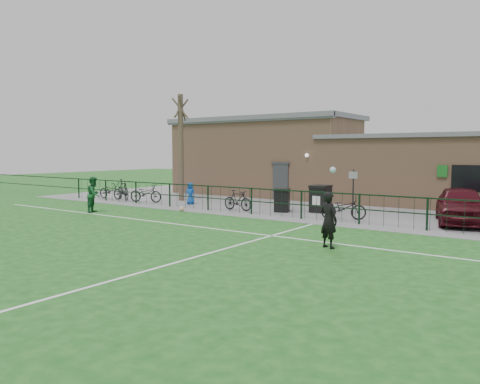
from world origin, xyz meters
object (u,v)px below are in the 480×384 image
Objects in this scene: car_maroon at (461,205)px; bicycle_d at (238,200)px; bare_tree at (181,148)px; outfield_player at (94,195)px; spectator_child at (190,194)px; wheelie_bin_left at (282,201)px; bicycle_b at (123,190)px; bicycle_c at (146,193)px; ball_ground at (182,209)px; bicycle_a at (111,191)px; wheelie_bin_right at (320,200)px; bicycle_e at (343,208)px; sign_post at (353,192)px.

car_maroon is 2.63× the size of bicycle_d.
bare_tree is 3.71× the size of bicycle_d.
spectator_child is at bearing -45.35° from outfield_player.
wheelie_bin_left is (7.20, -0.99, -2.48)m from bare_tree.
bicycle_b is 1.05× the size of bicycle_c.
bare_tree is at bearing 148.61° from wheelie_bin_left.
ball_ground is (-4.01, -2.48, -0.40)m from wheelie_bin_left.
bicycle_a is at bearing 92.29° from bicycle_d.
wheelie_bin_right is 9.85m from bicycle_c.
wheelie_bin_left is at bearing 57.98° from bicycle_e.
bare_tree reaches higher than car_maroon.
bicycle_e is at bearing -82.58° from sign_post.
ball_ground is at bearing -47.36° from bare_tree.
sign_post is 1.10× the size of bicycle_e.
bicycle_b is 8.12m from bicycle_d.
bicycle_d is 2.67m from ball_ground.
car_maroon is 15.71m from outfield_player.
wheelie_bin_right is 1.62m from sign_post.
bicycle_d is (-9.39, -1.75, -0.24)m from car_maroon.
bicycle_a is at bearing 69.89° from bicycle_e.
car_maroon is (7.45, 0.93, 0.22)m from wheelie_bin_left.
bicycle_a is at bearing 169.16° from spectator_child.
wheelie_bin_right is at bearing 28.67° from bicycle_e.
wheelie_bin_left is at bearing -152.47° from wheelie_bin_right.
wheelie_bin_right is at bearing 30.95° from ball_ground.
bicycle_b is 4.64m from spectator_child.
wheelie_bin_left is 0.24× the size of car_maroon.
ball_ground is at bearing -76.68° from outfield_player.
wheelie_bin_right is 5.91m from car_maroon.
bicycle_b is at bearing 7.87° from outfield_player.
outfield_player reaches higher than wheelie_bin_left.
sign_post is 8.64m from spectator_child.
bicycle_c is 1.04× the size of bicycle_e.
ball_ground is (1.45, -2.26, -0.48)m from spectator_child.
spectator_child reaches higher than bicycle_e.
ball_ground is (4.16, -1.64, -0.40)m from bicycle_c.
bicycle_e is at bearing -19.30° from spectator_child.
spectator_child reaches higher than ball_ground.
wheelie_bin_right is 12.85m from bicycle_a.
sign_post is at bearing -2.14° from wheelie_bin_right.
outfield_player is at bearing -167.86° from wheelie_bin_left.
wheelie_bin_left is 0.51× the size of bicycle_b.
bicycle_b is (-10.06, -0.79, 0.09)m from wheelie_bin_left.
bicycle_b is at bearing -173.28° from wheelie_bin_right.
outfield_player is at bearing -139.68° from ball_ground.
bicycle_d reaches higher than ball_ground.
wheelie_bin_right is 6.49m from ball_ground.
bare_tree is at bearing -45.27° from bicycle_c.
car_maroon is 17.86× the size of ball_ground.
bicycle_c is (-9.70, -1.68, -0.08)m from wheelie_bin_right.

